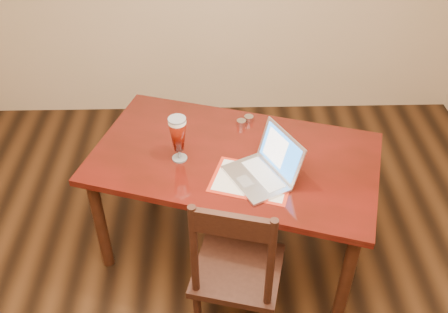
{
  "coord_description": "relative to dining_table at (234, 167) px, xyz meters",
  "views": [
    {
      "loc": [
        0.01,
        -1.52,
        2.67
      ],
      "look_at": [
        0.07,
        0.68,
        0.88
      ],
      "focal_mm": 40.0,
      "sensor_mm": 36.0,
      "label": 1
    }
  ],
  "objects": [
    {
      "name": "dining_table",
      "position": [
        0.0,
        0.0,
        0.0
      ],
      "size": [
        1.89,
        1.41,
        1.08
      ],
      "rotation": [
        0.0,
        0.0,
        -0.31
      ],
      "color": "#4F0E0A",
      "rests_on": "ground"
    },
    {
      "name": "room_shell",
      "position": [
        -0.13,
        -0.78,
        1.06
      ],
      "size": [
        4.51,
        5.01,
        2.71
      ],
      "color": "tan",
      "rests_on": "ground"
    },
    {
      "name": "dining_chair",
      "position": [
        -0.01,
        -0.63,
        -0.19
      ],
      "size": [
        0.55,
        0.54,
        1.09
      ],
      "rotation": [
        0.0,
        0.0,
        -0.25
      ],
      "color": "black",
      "rests_on": "ground"
    }
  ]
}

